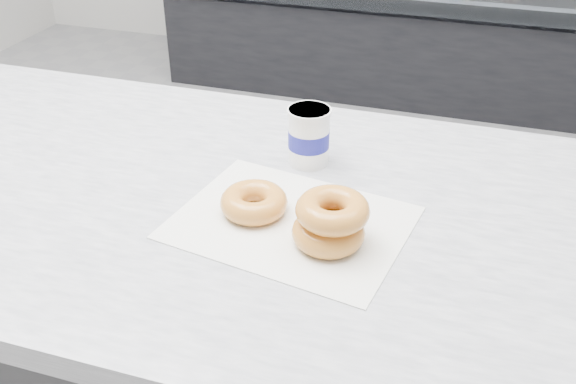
{
  "coord_description": "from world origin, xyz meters",
  "views": [
    {
      "loc": [
        0.51,
        -1.4,
        1.45
      ],
      "look_at": [
        0.26,
        -0.6,
        0.93
      ],
      "focal_mm": 40.0,
      "sensor_mm": 36.0,
      "label": 1
    }
  ],
  "objects_px": {
    "donut_single": "(254,202)",
    "donut_stack": "(330,221)",
    "coffee_cup": "(309,136)",
    "counter": "(169,368)"
  },
  "relations": [
    {
      "from": "donut_single",
      "to": "coffee_cup",
      "type": "distance_m",
      "value": 0.19
    },
    {
      "from": "donut_single",
      "to": "coffee_cup",
      "type": "bearing_deg",
      "value": 78.79
    },
    {
      "from": "donut_single",
      "to": "donut_stack",
      "type": "relative_size",
      "value": 0.7
    },
    {
      "from": "donut_single",
      "to": "donut_stack",
      "type": "height_order",
      "value": "donut_stack"
    },
    {
      "from": "counter",
      "to": "donut_single",
      "type": "bearing_deg",
      "value": -9.23
    },
    {
      "from": "donut_single",
      "to": "coffee_cup",
      "type": "height_order",
      "value": "coffee_cup"
    },
    {
      "from": "donut_single",
      "to": "coffee_cup",
      "type": "relative_size",
      "value": 1.03
    },
    {
      "from": "counter",
      "to": "coffee_cup",
      "type": "height_order",
      "value": "coffee_cup"
    },
    {
      "from": "counter",
      "to": "donut_stack",
      "type": "xyz_separation_m",
      "value": [
        0.34,
        -0.08,
        0.49
      ]
    },
    {
      "from": "donut_stack",
      "to": "coffee_cup",
      "type": "height_order",
      "value": "coffee_cup"
    }
  ]
}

